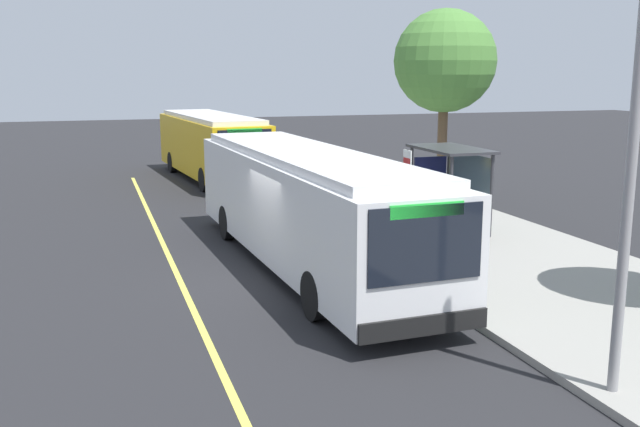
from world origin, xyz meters
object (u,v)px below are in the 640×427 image
at_px(transit_bus_main, 306,204).
at_px(transit_bus_second, 211,144).
at_px(waiting_bench, 453,214).
at_px(pedestrian_commuter, 443,220).
at_px(route_sign_post, 407,188).

distance_m(transit_bus_main, transit_bus_second, 15.53).
xyz_separation_m(waiting_bench, pedestrian_commuter, (2.86, -1.87, 0.48)).
relative_size(transit_bus_main, transit_bus_second, 1.18).
bearing_deg(route_sign_post, pedestrian_commuter, 76.24).
height_order(transit_bus_main, pedestrian_commuter, transit_bus_main).
relative_size(transit_bus_main, route_sign_post, 4.42).
bearing_deg(pedestrian_commuter, route_sign_post, -103.76).
bearing_deg(pedestrian_commuter, waiting_bench, 146.78).
bearing_deg(waiting_bench, transit_bus_second, -159.15).
bearing_deg(transit_bus_main, waiting_bench, 112.23).
xyz_separation_m(transit_bus_main, pedestrian_commuter, (0.69, 3.43, -0.50)).
distance_m(waiting_bench, route_sign_post, 4.06).
distance_m(route_sign_post, pedestrian_commuter, 1.26).
height_order(waiting_bench, route_sign_post, route_sign_post).
xyz_separation_m(transit_bus_second, waiting_bench, (13.36, 5.09, -0.98)).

